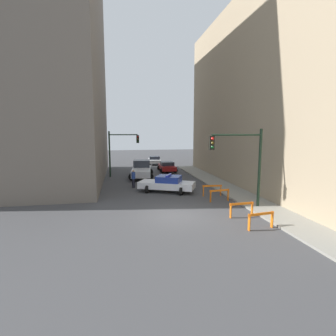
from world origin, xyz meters
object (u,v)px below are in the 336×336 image
barrier_front (261,218)px  parked_car_mid (154,160)px  traffic_light_far (119,147)px  police_car (167,184)px  pedestrian_crossing (133,178)px  barrier_mid (242,207)px  white_truck (142,169)px  barrier_back (219,193)px  traffic_light_near (244,156)px  parked_car_near (167,166)px  barrier_corner (212,188)px

barrier_front → parked_car_mid: bearing=93.6°
traffic_light_far → police_car: 9.87m
police_car → barrier_front: (3.30, -9.47, -0.11)m
parked_car_mid → pedestrian_crossing: (-4.23, -17.09, 0.19)m
parked_car_mid → barrier_front: size_ratio=2.79×
police_car → barrier_mid: 8.10m
white_truck → parked_car_mid: 12.14m
barrier_mid → barrier_back: bearing=89.4°
parked_car_mid → traffic_light_far: bearing=-112.0°
police_car → barrier_front: police_car is taller
barrier_mid → barrier_back: (0.04, 3.66, 0.00)m
traffic_light_near → white_truck: (-5.62, 13.37, -2.62)m
barrier_front → parked_car_near: bearing=93.3°
parked_car_near → parked_car_mid: (-0.59, 7.89, 0.00)m
barrier_back → police_car: bearing=130.7°
parked_car_near → barrier_corner: parked_car_near is taller
traffic_light_near → barrier_front: traffic_light_near is taller
traffic_light_near → barrier_mid: size_ratio=3.25×
parked_car_mid → barrier_corner: bearing=-80.3°
traffic_light_near → pedestrian_crossing: size_ratio=3.13×
parked_car_mid → barrier_back: parked_car_mid is taller
police_car → parked_car_near: bearing=15.1°
parked_car_mid → parked_car_near: bearing=-80.8°
parked_car_near → barrier_front: size_ratio=2.72×
traffic_light_far → barrier_corner: 13.25m
traffic_light_near → traffic_light_far: (-8.03, 14.37, -0.13)m
traffic_light_far → white_truck: size_ratio=0.93×
traffic_light_near → parked_car_near: traffic_light_near is taller
white_truck → parked_car_near: (3.62, 3.87, -0.23)m
barrier_front → barrier_back: (-0.06, 5.70, 0.00)m
traffic_light_far → parked_car_near: size_ratio=1.20×
white_truck → pedestrian_crossing: bearing=-96.1°
traffic_light_near → barrier_corner: 4.72m
police_car → barrier_mid: (3.20, -7.43, -0.11)m
barrier_front → barrier_corner: 7.37m
traffic_light_near → police_car: traffic_light_near is taller
parked_car_mid → pedestrian_crossing: 17.60m
traffic_light_far → barrier_corner: size_ratio=3.25×
pedestrian_crossing → barrier_corner: bearing=89.5°
police_car → parked_car_mid: size_ratio=1.14×
traffic_light_near → parked_car_near: size_ratio=1.20×
traffic_light_far → parked_car_near: (6.04, 2.87, -2.72)m
barrier_front → traffic_light_far: bearing=111.9°
traffic_light_far → barrier_front: (7.26, -18.11, -2.78)m
parked_car_near → barrier_mid: bearing=-85.4°
traffic_light_far → white_truck: 3.61m
barrier_back → barrier_front: bearing=-89.4°
pedestrian_crossing → barrier_front: pedestrian_crossing is taller
barrier_front → barrier_back: same height
white_truck → barrier_mid: (4.75, -15.07, -0.29)m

